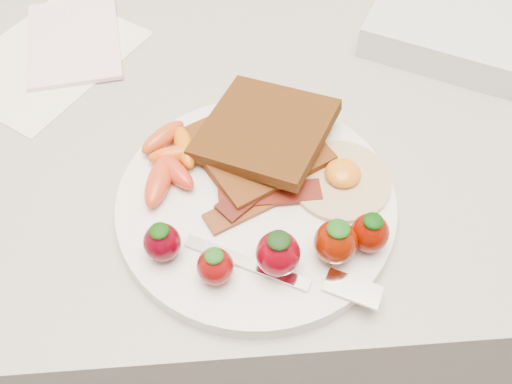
{
  "coord_description": "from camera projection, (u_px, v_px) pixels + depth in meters",
  "views": [
    {
      "loc": [
        -0.02,
        1.23,
        1.36
      ],
      "look_at": [
        0.0,
        1.55,
        0.93
      ],
      "focal_mm": 40.0,
      "sensor_mm": 36.0,
      "label": 1
    }
  ],
  "objects": [
    {
      "name": "bacon_strips",
      "position": [
        261.0,
        194.0,
        0.54
      ],
      "size": [
        0.12,
        0.09,
        0.01
      ],
      "color": "#411505",
      "rests_on": "plate"
    },
    {
      "name": "paper_sheet",
      "position": [
        48.0,
        58.0,
        0.69
      ],
      "size": [
        0.25,
        0.27,
        0.0
      ],
      "primitive_type": "cube",
      "rotation": [
        0.0,
        0.0,
        -0.64
      ],
      "color": "white",
      "rests_on": "counter"
    },
    {
      "name": "counter",
      "position": [
        248.0,
        282.0,
        1.01
      ],
      "size": [
        2.0,
        0.6,
        0.9
      ],
      "primitive_type": "cube",
      "color": "gray",
      "rests_on": "ground"
    },
    {
      "name": "toast_lower",
      "position": [
        257.0,
        147.0,
        0.58
      ],
      "size": [
        0.16,
        0.16,
        0.01
      ],
      "primitive_type": "cube",
      "rotation": [
        0.0,
        0.0,
        0.48
      ],
      "color": "#441405",
      "rests_on": "plate"
    },
    {
      "name": "fork",
      "position": [
        294.0,
        274.0,
        0.5
      ],
      "size": [
        0.17,
        0.09,
        0.0
      ],
      "color": "silver",
      "rests_on": "plate"
    },
    {
      "name": "baby_carrots",
      "position": [
        170.0,
        160.0,
        0.56
      ],
      "size": [
        0.07,
        0.12,
        0.02
      ],
      "color": "#D8510D",
      "rests_on": "plate"
    },
    {
      "name": "appliance",
      "position": [
        507.0,
        18.0,
        0.71
      ],
      "size": [
        0.39,
        0.36,
        0.04
      ],
      "primitive_type": "cube",
      "rotation": [
        0.0,
        0.0,
        -0.5
      ],
      "color": "silver",
      "rests_on": "counter"
    },
    {
      "name": "strawberries",
      "position": [
        281.0,
        246.0,
        0.49
      ],
      "size": [
        0.22,
        0.06,
        0.05
      ],
      "color": "#51000C",
      "rests_on": "plate"
    },
    {
      "name": "plate",
      "position": [
        256.0,
        203.0,
        0.56
      ],
      "size": [
        0.27,
        0.27,
        0.02
      ],
      "primitive_type": "cylinder",
      "color": "white",
      "rests_on": "counter"
    },
    {
      "name": "toast_upper",
      "position": [
        265.0,
        130.0,
        0.57
      ],
      "size": [
        0.16,
        0.16,
        0.03
      ],
      "primitive_type": "cube",
      "rotation": [
        0.0,
        -0.1,
        -0.51
      ],
      "color": "black",
      "rests_on": "toast_lower"
    },
    {
      "name": "fried_egg",
      "position": [
        341.0,
        178.0,
        0.56
      ],
      "size": [
        0.1,
        0.1,
        0.02
      ],
      "color": "beige",
      "rests_on": "plate"
    },
    {
      "name": "notepad",
      "position": [
        74.0,
        40.0,
        0.71
      ],
      "size": [
        0.13,
        0.17,
        0.01
      ],
      "primitive_type": "cube",
      "rotation": [
        0.0,
        0.0,
        0.13
      ],
      "color": "#FCD6DB",
      "rests_on": "paper_sheet"
    }
  ]
}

